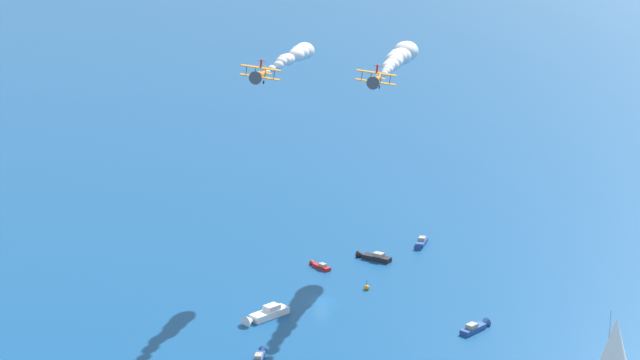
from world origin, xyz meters
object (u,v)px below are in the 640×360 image
at_px(motorboat_ahead, 319,266).
at_px(wingwalker_wingman, 261,62).
at_px(sailboat_outer_ring_b, 615,343).
at_px(motorboat_far_port, 260,356).
at_px(motorboat_trailing, 264,315).
at_px(motorboat_mid_cluster, 372,257).
at_px(wingwalker_lead, 377,68).
at_px(biplane_wingman, 260,75).
at_px(biplane_lead, 376,80).
at_px(motorboat_near_centre, 421,243).
at_px(motorboat_outer_ring_a, 476,327).
at_px(marker_buoy, 367,288).

relative_size(motorboat_ahead, wingwalker_wingman, 3.67).
bearing_deg(sailboat_outer_ring_b, motorboat_far_port, 25.05).
relative_size(motorboat_trailing, motorboat_mid_cluster, 1.25).
bearing_deg(wingwalker_lead, sailboat_outer_ring_b, 173.10).
bearing_deg(biplane_wingman, motorboat_ahead, -85.70).
relative_size(motorboat_far_port, wingwalker_lead, 3.75).
distance_m(sailboat_outer_ring_b, biplane_lead, 59.55).
distance_m(motorboat_far_port, motorboat_ahead, 44.79).
relative_size(motorboat_far_port, motorboat_mid_cluster, 0.73).
height_order(motorboat_far_port, sailboat_outer_ring_b, sailboat_outer_ring_b).
xyz_separation_m(motorboat_mid_cluster, wingwalker_wingman, (5.22, 34.50, 45.24)).
bearing_deg(biplane_lead, motorboat_ahead, -35.40).
bearing_deg(motorboat_ahead, motorboat_near_centre, -118.10).
bearing_deg(motorboat_far_port, wingwalker_lead, -102.06).
relative_size(motorboat_mid_cluster, motorboat_outer_ring_a, 1.11).
distance_m(motorboat_ahead, motorboat_outer_ring_a, 42.36).
distance_m(motorboat_mid_cluster, biplane_lead, 49.48).
distance_m(motorboat_mid_cluster, wingwalker_lead, 51.34).
bearing_deg(biplane_lead, motorboat_mid_cluster, -63.80).
bearing_deg(biplane_wingman, motorboat_outer_ring_a, -165.35).
distance_m(marker_buoy, wingwalker_wingman, 50.39).
relative_size(motorboat_outer_ring_a, biplane_lead, 0.96).
xyz_separation_m(marker_buoy, wingwalker_wingman, (12.06, 18.09, 45.47)).
xyz_separation_m(motorboat_far_port, marker_buoy, (-1.37, -36.58, -0.05)).
bearing_deg(wingwalker_wingman, motorboat_far_port, 120.01).
xyz_separation_m(sailboat_outer_ring_b, biplane_lead, (45.51, -5.42, 38.02)).
xyz_separation_m(wingwalker_lead, wingwalker_wingman, (17.01, 11.10, 1.10)).
height_order(motorboat_ahead, marker_buoy, marker_buoy).
distance_m(motorboat_far_port, biplane_wingman, 48.29).
height_order(marker_buoy, wingwalker_lead, wingwalker_lead).
bearing_deg(marker_buoy, biplane_wingman, 55.88).
distance_m(motorboat_far_port, biplane_lead, 51.85).
xyz_separation_m(biplane_lead, biplane_wingman, (17.01, 11.10, 1.10)).
bearing_deg(biplane_wingman, wingwalker_wingman, -165.62).
height_order(motorboat_ahead, wingwalker_lead, wingwalker_lead).
bearing_deg(motorboat_trailing, motorboat_outer_ring_a, -158.37).
distance_m(motorboat_trailing, wingwalker_wingman, 45.36).
distance_m(motorboat_near_centre, biplane_wingman, 65.57).
relative_size(biplane_lead, biplane_wingman, 1.00).
bearing_deg(wingwalker_lead, motorboat_mid_cluster, -63.27).
relative_size(motorboat_outer_ring_a, wingwalker_lead, 4.66).
distance_m(motorboat_outer_ring_a, biplane_lead, 47.01).
xyz_separation_m(motorboat_near_centre, wingwalker_wingman, (10.55, 48.10, 45.31)).
height_order(motorboat_near_centre, motorboat_mid_cluster, motorboat_mid_cluster).
distance_m(motorboat_outer_ring_a, marker_buoy, 26.92).
bearing_deg(sailboat_outer_ring_b, motorboat_ahead, -16.29).
relative_size(marker_buoy, biplane_lead, 0.28).
bearing_deg(motorboat_outer_ring_a, motorboat_ahead, -20.14).
bearing_deg(motorboat_outer_ring_a, biplane_lead, -3.25).
bearing_deg(motorboat_trailing, motorboat_mid_cluster, -94.17).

